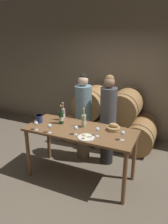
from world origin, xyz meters
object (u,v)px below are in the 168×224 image
at_px(cheese_plate, 86,137).
at_px(wine_glass_far_right, 123,133).
at_px(wine_glass_far_left, 36,124).
at_px(tasting_table, 80,136).
at_px(person_right, 108,120).
at_px(wine_glass_center, 76,128).
at_px(person_left, 83,117).
at_px(bread_basket, 114,128).
at_px(wine_glass_right, 97,130).
at_px(wine_glass_left, 49,126).
at_px(blue_crock, 39,118).
at_px(wine_bottle_white, 84,121).
at_px(wine_bottle_rose, 63,114).
at_px(wine_bottle_red, 61,117).

height_order(cheese_plate, wine_glass_far_right, wine_glass_far_right).
bearing_deg(wine_glass_far_left, tasting_table, 25.70).
height_order(person_right, wine_glass_center, person_right).
height_order(person_left, bread_basket, person_left).
distance_m(tasting_table, wine_glass_right, 0.43).
height_order(person_right, wine_glass_far_left, person_right).
distance_m(bread_basket, wine_glass_right, 0.35).
relative_size(cheese_plate, wine_glass_left, 1.74).
xyz_separation_m(blue_crock, wine_glass_far_right, (1.50, -0.05, 0.03)).
bearing_deg(wine_glass_left, bread_basket, 29.40).
xyz_separation_m(cheese_plate, wine_glass_right, (0.13, 0.12, 0.10)).
xyz_separation_m(person_left, blue_crock, (-0.53, -0.69, 0.12)).
distance_m(cheese_plate, wine_glass_left, 0.61).
relative_size(person_left, wine_bottle_white, 5.21).
relative_size(wine_bottle_rose, wine_glass_right, 2.26).
bearing_deg(wine_glass_far_right, tasting_table, 173.31).
distance_m(person_right, wine_bottle_rose, 0.83).
bearing_deg(person_right, wine_glass_right, -83.60).
xyz_separation_m(wine_bottle_red, wine_glass_center, (0.42, -0.28, -0.01)).
distance_m(person_right, wine_glass_far_left, 1.32).
bearing_deg(cheese_plate, wine_glass_center, 168.36).
distance_m(wine_bottle_red, cheese_plate, 0.70).
bearing_deg(wine_glass_far_right, wine_bottle_white, 164.43).
relative_size(tasting_table, bread_basket, 8.72).
xyz_separation_m(cheese_plate, wine_glass_center, (-0.19, 0.04, 0.10)).
bearing_deg(wine_glass_far_left, wine_glass_far_right, 9.27).
distance_m(blue_crock, wine_glass_center, 0.82).
height_order(person_left, wine_bottle_rose, person_left).
xyz_separation_m(person_right, wine_glass_center, (-0.23, -0.86, 0.14)).
xyz_separation_m(person_right, wine_bottle_white, (-0.24, -0.54, 0.14)).
height_order(wine_bottle_red, wine_glass_left, wine_bottle_red).
relative_size(wine_bottle_white, wine_glass_right, 2.24).
xyz_separation_m(wine_glass_far_left, wine_glass_left, (0.26, -0.00, 0.00)).
height_order(tasting_table, cheese_plate, cheese_plate).
bearing_deg(wine_glass_far_right, blue_crock, 177.94).
xyz_separation_m(tasting_table, person_left, (-0.25, 0.66, 0.07)).
distance_m(wine_bottle_red, wine_glass_far_right, 1.14).
xyz_separation_m(bread_basket, wine_glass_right, (-0.16, -0.31, 0.06)).
bearing_deg(wine_glass_left, cheese_plate, 6.85).
height_order(person_left, cheese_plate, person_left).
relative_size(bread_basket, wine_glass_far_right, 1.42).
bearing_deg(bread_basket, wine_glass_center, -140.92).
distance_m(person_left, wine_glass_far_right, 1.23).
distance_m(tasting_table, person_right, 0.71).
xyz_separation_m(blue_crock, wine_glass_center, (0.80, -0.17, 0.03)).
height_order(wine_bottle_white, wine_glass_far_right, wine_bottle_white).
relative_size(wine_glass_far_left, wine_glass_left, 1.00).
bearing_deg(cheese_plate, wine_glass_far_right, 16.80).
bearing_deg(wine_bottle_white, person_left, 115.50).
xyz_separation_m(wine_bottle_rose, cheese_plate, (0.66, -0.48, -0.10)).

